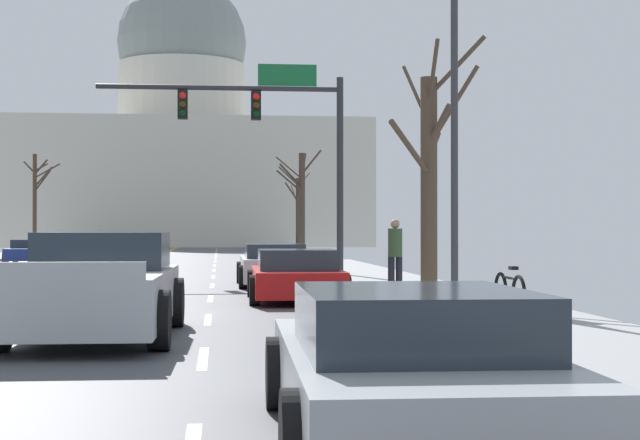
# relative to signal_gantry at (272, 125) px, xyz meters

# --- Properties ---
(signal_gantry) EXTENTS (7.91, 0.41, 6.79)m
(signal_gantry) POSITION_rel_signal_gantry_xyz_m (0.00, 0.00, 0.00)
(signal_gantry) COLOR #28282D
(signal_gantry) RESTS_ON ground
(street_lamp_right) EXTENTS (2.04, 0.24, 7.93)m
(street_lamp_right) POSITION_rel_signal_gantry_xyz_m (2.56, -13.06, -0.16)
(street_lamp_right) COLOR #333338
(street_lamp_right) RESTS_ON ground
(capitol_building) EXTENTS (35.26, 23.25, 28.96)m
(capitol_building) POSITION_rel_signal_gantry_xyz_m (-5.39, 66.38, 3.94)
(capitol_building) COLOR beige
(capitol_building) RESTS_ON ground
(sedan_near_00) EXTENTS (2.02, 4.53, 1.18)m
(sedan_near_00) POSITION_rel_signal_gantry_xyz_m (-0.17, -4.03, -4.39)
(sedan_near_00) COLOR silver
(sedan_near_00) RESTS_ON ground
(sedan_near_01) EXTENTS (2.16, 4.36, 1.15)m
(sedan_near_01) POSITION_rel_signal_gantry_xyz_m (0.01, -9.89, -4.42)
(sedan_near_01) COLOR #B71414
(sedan_near_01) RESTS_ON ground
(pickup_truck_near_02) EXTENTS (2.42, 5.25, 1.54)m
(pickup_truck_near_02) POSITION_rel_signal_gantry_xyz_m (-3.47, -16.86, -4.26)
(pickup_truck_near_02) COLOR #ADB2B7
(pickup_truck_near_02) RESTS_ON ground
(sedan_near_03) EXTENTS (2.09, 4.57, 1.16)m
(sedan_near_03) POSITION_rel_signal_gantry_xyz_m (-0.29, -24.34, -4.41)
(sedan_near_03) COLOR #9EA3A8
(sedan_near_03) RESTS_ON ground
(sedan_oncoming_00) EXTENTS (2.13, 4.63, 1.26)m
(sedan_oncoming_00) POSITION_rel_signal_gantry_xyz_m (-7.36, 7.08, -4.37)
(sedan_oncoming_00) COLOR silver
(sedan_oncoming_00) RESTS_ON ground
(sedan_oncoming_01) EXTENTS (2.19, 4.27, 1.11)m
(sedan_oncoming_01) POSITION_rel_signal_gantry_xyz_m (-10.47, 15.59, -4.43)
(sedan_oncoming_01) COLOR navy
(sedan_oncoming_01) RESTS_ON ground
(bare_tree_00) EXTENTS (2.64, 2.21, 5.92)m
(bare_tree_00) POSITION_rel_signal_gantry_xyz_m (2.85, 22.58, -1.75)
(bare_tree_00) COLOR #423328
(bare_tree_00) RESTS_ON ground
(bare_tree_02) EXTENTS (2.32, 2.08, 5.50)m
(bare_tree_02) POSITION_rel_signal_gantry_xyz_m (3.54, 34.40, -2.07)
(bare_tree_02) COLOR #423328
(bare_tree_02) RESTS_ON ground
(bare_tree_04) EXTENTS (2.21, 2.56, 5.45)m
(bare_tree_04) POSITION_rel_signal_gantry_xyz_m (2.68, -11.44, -2.25)
(bare_tree_04) COLOR #4C3D2D
(bare_tree_04) RESTS_ON ground
(bare_tree_05) EXTENTS (2.29, 1.40, 6.22)m
(bare_tree_05) POSITION_rel_signal_gantry_xyz_m (-13.22, 31.83, -1.33)
(bare_tree_05) COLOR #423328
(bare_tree_05) RESTS_ON ground
(pedestrian_00) EXTENTS (0.35, 0.34, 1.69)m
(pedestrian_00) POSITION_rel_signal_gantry_xyz_m (2.47, -8.57, -3.89)
(pedestrian_00) COLOR black
(pedestrian_00) RESTS_ON ground
(bicycle_parked) EXTENTS (0.12, 1.77, 0.85)m
(bicycle_parked) POSITION_rel_signal_gantry_xyz_m (3.28, -15.09, -4.47)
(bicycle_parked) COLOR black
(bicycle_parked) RESTS_ON ground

